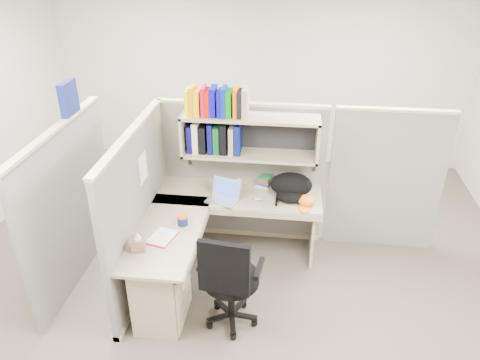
# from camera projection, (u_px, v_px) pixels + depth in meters

# --- Properties ---
(ground) EXTENTS (6.00, 6.00, 0.00)m
(ground) POSITION_uv_depth(u_px,v_px,m) (232.00, 283.00, 4.80)
(ground) COLOR #3A342D
(ground) RESTS_ON ground
(room_shell) EXTENTS (6.00, 6.00, 6.00)m
(room_shell) POSITION_uv_depth(u_px,v_px,m) (230.00, 137.00, 4.03)
(room_shell) COLOR #B9B5A7
(room_shell) RESTS_ON ground
(cubicle) EXTENTS (3.79, 1.84, 1.95)m
(cubicle) POSITION_uv_depth(u_px,v_px,m) (202.00, 182.00, 4.80)
(cubicle) COLOR #5E5E59
(cubicle) RESTS_ON ground
(desk) EXTENTS (1.74, 1.75, 0.73)m
(desk) POSITION_uv_depth(u_px,v_px,m) (184.00, 263.00, 4.38)
(desk) COLOR gray
(desk) RESTS_ON ground
(laptop) EXTENTS (0.39, 0.39, 0.22)m
(laptop) POSITION_uv_depth(u_px,v_px,m) (222.00, 192.00, 4.76)
(laptop) COLOR silver
(laptop) RESTS_ON desk
(backpack) EXTENTS (0.51, 0.45, 0.26)m
(backpack) POSITION_uv_depth(u_px,v_px,m) (291.00, 187.00, 4.81)
(backpack) COLOR black
(backpack) RESTS_ON desk
(orange_cap) EXTENTS (0.22, 0.24, 0.10)m
(orange_cap) POSITION_uv_depth(u_px,v_px,m) (307.00, 200.00, 4.73)
(orange_cap) COLOR orange
(orange_cap) RESTS_ON desk
(snack_canister) EXTENTS (0.10, 0.10, 0.10)m
(snack_canister) POSITION_uv_depth(u_px,v_px,m) (183.00, 220.00, 4.41)
(snack_canister) COLOR navy
(snack_canister) RESTS_ON desk
(tissue_box) EXTENTS (0.14, 0.14, 0.18)m
(tissue_box) POSITION_uv_depth(u_px,v_px,m) (138.00, 241.00, 4.05)
(tissue_box) COLOR #8E6450
(tissue_box) RESTS_ON desk
(mouse) EXTENTS (0.11, 0.08, 0.03)m
(mouse) POSITION_uv_depth(u_px,v_px,m) (258.00, 199.00, 4.82)
(mouse) COLOR #84A3BC
(mouse) RESTS_ON desk
(paper_cup) EXTENTS (0.07, 0.07, 0.09)m
(paper_cup) POSITION_uv_depth(u_px,v_px,m) (239.00, 184.00, 5.04)
(paper_cup) COLOR silver
(paper_cup) RESTS_ON desk
(book_stack) EXTENTS (0.22, 0.25, 0.10)m
(book_stack) POSITION_uv_depth(u_px,v_px,m) (266.00, 180.00, 5.11)
(book_stack) COLOR gray
(book_stack) RESTS_ON desk
(loose_paper) EXTENTS (0.26, 0.31, 0.00)m
(loose_paper) POSITION_uv_depth(u_px,v_px,m) (162.00, 236.00, 4.26)
(loose_paper) COLOR silver
(loose_paper) RESTS_ON desk
(task_chair) EXTENTS (0.57, 0.52, 1.04)m
(task_chair) POSITION_uv_depth(u_px,v_px,m) (230.00, 294.00, 4.11)
(task_chair) COLOR black
(task_chair) RESTS_ON ground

